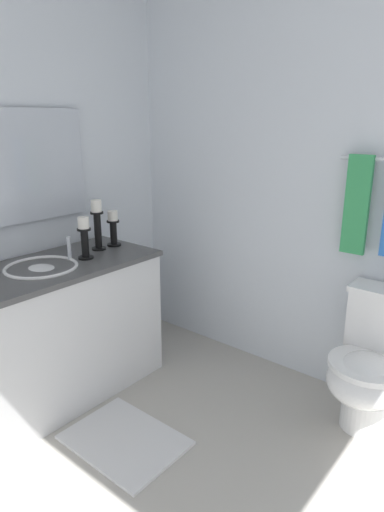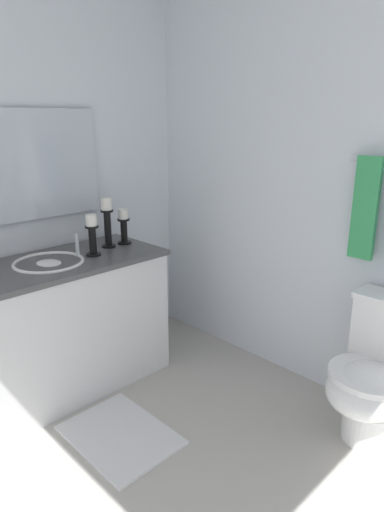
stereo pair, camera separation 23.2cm
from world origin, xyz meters
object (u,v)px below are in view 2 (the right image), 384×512
(vanity_cabinet, at_px, (55,328))
(candle_holder_short, at_px, (107,222))
(sink_basin, at_px, (50,269))
(bath_mat, at_px, (120,435))
(candle_holder_tall, at_px, (124,226))
(toilet, at_px, (374,376))
(towel_near_vanity, at_px, (365,209))
(candle_holder_mid, at_px, (92,234))
(mirror, at_px, (17,166))

(vanity_cabinet, xyz_separation_m, candle_holder_short, (-0.04, 0.44, 0.58))
(sink_basin, height_order, bath_mat, sink_basin)
(vanity_cabinet, height_order, bath_mat, vanity_cabinet)
(vanity_cabinet, bearing_deg, candle_holder_short, 95.22)
(candle_holder_tall, bearing_deg, toilet, 13.27)
(bath_mat, bearing_deg, towel_near_vanity, 59.14)
(sink_basin, bearing_deg, candle_holder_mid, 78.75)
(toilet, height_order, towel_near_vanity, towel_near_vanity)
(vanity_cabinet, height_order, candle_holder_short, candle_holder_short)
(sink_basin, xyz_separation_m, candle_holder_short, (-0.04, 0.44, 0.20))
(sink_basin, bearing_deg, candle_holder_short, 95.24)
(candle_holder_short, xyz_separation_m, towel_near_vanity, (1.34, 0.70, 0.17))
(sink_basin, xyz_separation_m, toilet, (1.54, 0.93, -0.42))
(sink_basin, xyz_separation_m, mirror, (-0.28, -0.00, 0.56))
(sink_basin, bearing_deg, bath_mat, -0.09)
(sink_basin, height_order, toilet, sink_basin)
(sink_basin, distance_m, candle_holder_short, 0.48)
(toilet, bearing_deg, sink_basin, -148.91)
(candle_holder_short, relative_size, toilet, 0.42)
(vanity_cabinet, xyz_separation_m, candle_holder_tall, (-0.03, 0.56, 0.53))
(candle_holder_mid, height_order, toilet, candle_holder_mid)
(candle_holder_mid, distance_m, bath_mat, 1.14)
(vanity_cabinet, distance_m, toilet, 1.79)
(sink_basin, bearing_deg, mirror, -179.80)
(bath_mat, bearing_deg, toilet, 45.51)
(vanity_cabinet, bearing_deg, toilet, 31.12)
(sink_basin, relative_size, candle_holder_short, 1.28)
(candle_holder_tall, height_order, bath_mat, candle_holder_tall)
(candle_holder_mid, height_order, towel_near_vanity, towel_near_vanity)
(vanity_cabinet, height_order, sink_basin, sink_basin)
(mirror, bearing_deg, candle_holder_mid, 38.47)
(candle_holder_tall, bearing_deg, vanity_cabinet, -86.41)
(bath_mat, bearing_deg, sink_basin, 179.91)
(candle_holder_mid, xyz_separation_m, toilet, (1.48, 0.66, -0.59))
(bath_mat, bearing_deg, mirror, 180.00)
(towel_near_vanity, bearing_deg, toilet, -41.00)
(candle_holder_short, xyz_separation_m, bath_mat, (0.66, -0.44, -0.98))
(sink_basin, bearing_deg, towel_near_vanity, 40.99)
(candle_holder_mid, relative_size, toilet, 0.33)
(candle_holder_tall, relative_size, candle_holder_mid, 0.92)
(candle_holder_mid, distance_m, towel_near_vanity, 1.53)
(vanity_cabinet, relative_size, bath_mat, 2.25)
(toilet, bearing_deg, candle_holder_short, -162.69)
(towel_near_vanity, distance_m, bath_mat, 1.75)
(toilet, distance_m, bath_mat, 1.35)
(mirror, relative_size, candle_holder_mid, 4.25)
(toilet, bearing_deg, mirror, -152.95)
(candle_holder_short, height_order, towel_near_vanity, towel_near_vanity)
(vanity_cabinet, relative_size, mirror, 1.27)
(vanity_cabinet, distance_m, candle_holder_short, 0.72)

